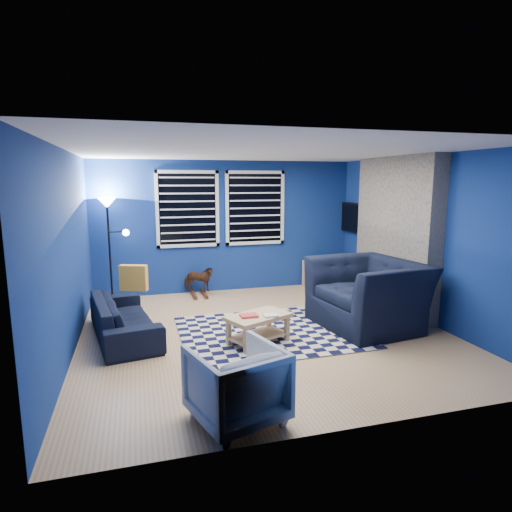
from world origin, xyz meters
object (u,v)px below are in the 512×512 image
(cabinet, at_px, (321,273))
(sofa, at_px, (124,318))
(rocking_horse, at_px, (199,279))
(armchair_big, at_px, (368,294))
(armchair_bent, at_px, (236,384))
(floor_lamp, at_px, (109,217))
(tv, at_px, (355,218))
(coffee_table, at_px, (258,323))

(cabinet, bearing_deg, sofa, -158.99)
(sofa, bearing_deg, rocking_horse, -44.68)
(armchair_big, height_order, armchair_bent, armchair_big)
(armchair_bent, relative_size, floor_lamp, 0.41)
(armchair_bent, height_order, cabinet, armchair_bent)
(floor_lamp, bearing_deg, tv, -3.08)
(tv, bearing_deg, sofa, -159.38)
(sofa, height_order, rocking_horse, rocking_horse)
(sofa, height_order, armchair_bent, armchair_bent)
(coffee_table, bearing_deg, tv, 42.01)
(sofa, distance_m, rocking_horse, 2.26)
(coffee_table, relative_size, cabinet, 1.40)
(coffee_table, xyz_separation_m, floor_lamp, (-1.93, 2.63, 1.22))
(tv, relative_size, armchair_bent, 1.32)
(armchair_bent, distance_m, coffee_table, 1.84)
(armchair_big, bearing_deg, rocking_horse, -146.01)
(armchair_bent, distance_m, floor_lamp, 4.66)
(armchair_bent, bearing_deg, rocking_horse, -110.59)
(sofa, distance_m, armchair_bent, 2.66)
(tv, bearing_deg, cabinet, 156.56)
(rocking_horse, height_order, coffee_table, rocking_horse)
(coffee_table, xyz_separation_m, cabinet, (2.07, 2.64, -0.01))
(coffee_table, distance_m, cabinet, 3.35)
(sofa, distance_m, floor_lamp, 2.26)
(sofa, relative_size, floor_lamp, 1.01)
(cabinet, bearing_deg, armchair_bent, -128.00)
(sofa, relative_size, armchair_bent, 2.43)
(tv, xyz_separation_m, coffee_table, (-2.65, -2.39, -1.11))
(armchair_big, relative_size, armchair_bent, 1.97)
(floor_lamp, bearing_deg, armchair_big, -33.18)
(armchair_bent, bearing_deg, tv, -146.09)
(tv, xyz_separation_m, armchair_big, (-0.91, -2.15, -0.91))
(sofa, xyz_separation_m, rocking_horse, (1.29, 1.86, 0.04))
(rocking_horse, xyz_separation_m, floor_lamp, (-1.52, 0.02, 1.19))
(tv, distance_m, armchair_big, 2.51)
(armchair_bent, bearing_deg, sofa, -84.53)
(rocking_horse, xyz_separation_m, coffee_table, (0.41, -2.61, -0.03))
(sofa, relative_size, cabinet, 2.74)
(armchair_big, height_order, cabinet, armchair_big)
(armchair_bent, relative_size, cabinet, 1.13)
(rocking_horse, distance_m, coffee_table, 2.64)
(armchair_bent, distance_m, rocking_horse, 4.33)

